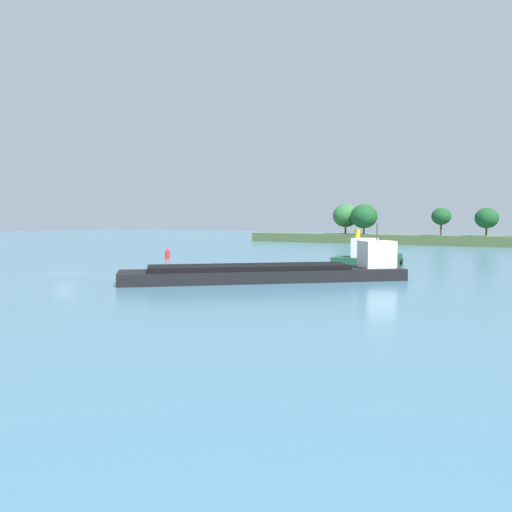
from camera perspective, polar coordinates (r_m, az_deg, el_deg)
The scene contains 5 objects.
ground_plane at distance 64.30m, azimuth -19.94°, elevation -1.81°, with size 400.00×400.00×0.00m, color teal.
treeline_island at distance 138.48m, azimuth 14.96°, elevation 2.56°, with size 78.61×10.13×10.32m.
tugboat at distance 72.28m, azimuth 11.95°, elevation -0.06°, with size 9.24×5.08×4.90m.
cargo_barge at distance 53.47m, azimuth 1.69°, elevation -1.68°, with size 24.48×23.51×5.76m.
channel_buoy_red at distance 84.76m, azimuth -9.49°, elevation 0.26°, with size 0.70×0.70×1.90m.
Camera 1 is at (50.65, -39.12, 6.19)m, focal length 37.18 mm.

